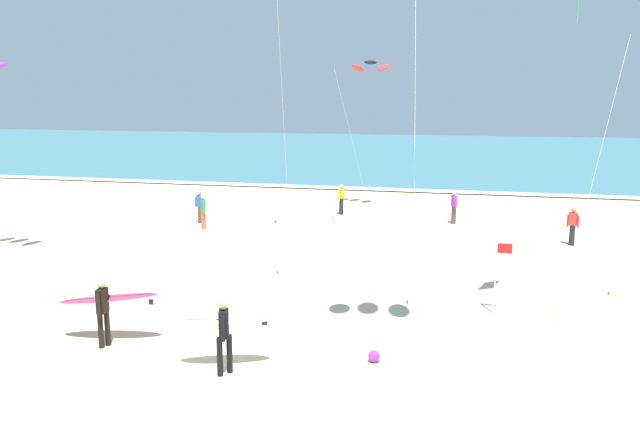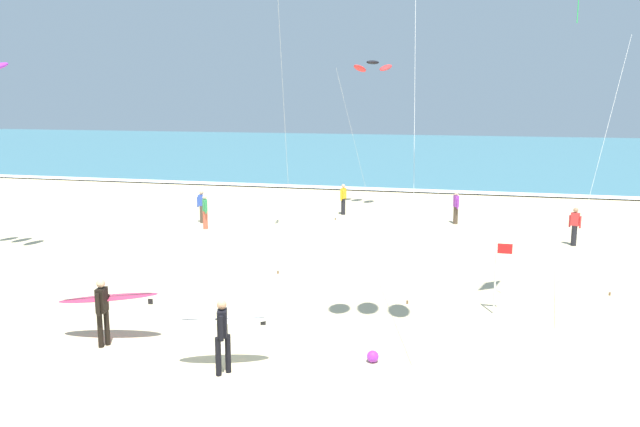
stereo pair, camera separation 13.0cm
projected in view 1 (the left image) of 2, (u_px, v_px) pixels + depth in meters
name	position (u px, v px, depth m)	size (l,w,h in m)	color
ground_plane	(223.00, 376.00, 14.13)	(160.00, 160.00, 0.00)	beige
ocean_water	(427.00, 152.00, 69.98)	(160.00, 60.00, 0.08)	teal
shoreline_foam	(392.00, 189.00, 41.59)	(160.00, 1.34, 0.01)	white
surfer_lead	(224.00, 327.00, 14.18)	(2.15, 1.17, 1.71)	black
surfer_trailing	(106.00, 303.00, 15.77)	(2.63, 1.13, 1.71)	black
kite_arc_charcoal_high	(370.00, 66.00, 33.41)	(2.37, 4.20, 7.88)	red
bystander_red_top	(573.00, 226.00, 26.30)	(0.45, 0.31, 1.59)	black
bystander_purple_top	(454.00, 207.00, 30.76)	(0.29, 0.46, 1.59)	#4C3D2D
bystander_yellow_top	(341.00, 199.00, 33.16)	(0.28, 0.47, 1.59)	black
bystander_green_top	(203.00, 212.00, 29.53)	(0.33, 0.43, 1.59)	#D8593F
bystander_blue_top	(200.00, 207.00, 30.91)	(0.50, 0.22, 1.59)	#4C3D2D
lifeguard_flag	(498.00, 270.00, 17.95)	(0.45, 0.05, 2.10)	silver
beach_ball	(374.00, 356.00, 14.82)	(0.28, 0.28, 0.28)	purple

